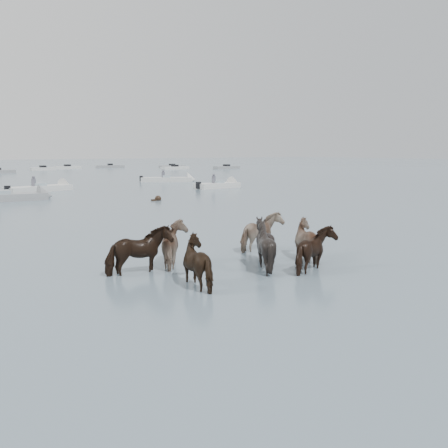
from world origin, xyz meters
TOP-DOWN VIEW (x-y plane):
  - ground at (0.00, 0.00)m, footprint 400.00×400.00m
  - pony_herd at (2.07, 0.84)m, footprint 6.76×4.31m
  - swimming_pony at (8.88, 18.86)m, footprint 0.72×0.44m
  - motorboat_b at (1.16, 24.55)m, footprint 6.09×1.90m
  - motorboat_c at (5.11, 31.29)m, footprint 6.17×3.46m
  - motorboat_d at (19.21, 25.56)m, footprint 4.88×1.83m
  - motorboat_e at (20.01, 36.04)m, footprint 5.94×4.38m

SIDE VIEW (x-z plane):
  - ground at x=0.00m, z-range 0.00..0.00m
  - swimming_pony at x=8.88m, z-range -0.12..0.32m
  - motorboat_c at x=5.11m, z-range -0.74..1.18m
  - motorboat_e at x=20.01m, z-range -0.74..1.18m
  - motorboat_b at x=1.16m, z-range -0.74..1.18m
  - motorboat_d at x=19.21m, z-range -0.73..1.19m
  - pony_herd at x=2.07m, z-range -0.23..1.30m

